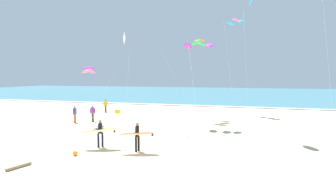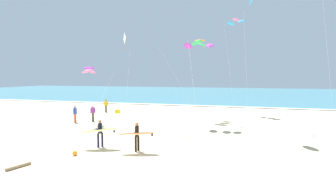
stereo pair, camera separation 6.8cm
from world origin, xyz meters
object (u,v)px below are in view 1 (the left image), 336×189
bystander_blue_top (75,114)px  driftwood_log (19,167)px  surfer_lead (137,134)px  surfer_trailing (100,131)px  kite_arc_amber_close (199,43)px  bystander_purple_top (93,113)px  bystander_yellow_top (106,106)px  kite_arc_emerald_near (199,44)px  kite_arc_violet_mid (89,70)px  beach_ball (75,153)px  kite_arc_rose_far (236,22)px  lifeguard_flag (116,121)px  kite_diamond_ivory_distant (124,41)px

bystander_blue_top → driftwood_log: 12.41m
surfer_lead → surfer_trailing: 2.50m
kite_arc_amber_close → bystander_purple_top: (-9.47, -4.30, -6.78)m
bystander_blue_top → bystander_yellow_top: bearing=96.0°
kite_arc_emerald_near → bystander_blue_top: bearing=-173.2°
kite_arc_violet_mid → beach_ball: size_ratio=18.37×
kite_arc_rose_far → bystander_purple_top: bearing=-143.9°
kite_arc_rose_far → lifeguard_flag: size_ratio=5.14×
surfer_trailing → kite_arc_violet_mid: 9.22m
kite_diamond_ivory_distant → lifeguard_flag: 13.71m
surfer_lead → kite_arc_rose_far: size_ratio=0.20×
kite_arc_amber_close → lifeguard_flag: kite_arc_amber_close is taller
bystander_blue_top → beach_ball: 10.93m
surfer_lead → surfer_trailing: bearing=175.2°
kite_arc_violet_mid → kite_diamond_ivory_distant: bearing=86.7°
bystander_purple_top → surfer_trailing: bearing=-56.0°
lifeguard_flag → driftwood_log: 6.94m
kite_arc_emerald_near → kite_diamond_ivory_distant: (-9.11, 4.84, 1.26)m
lifeguard_flag → beach_ball: size_ratio=7.50×
bystander_yellow_top → surfer_lead: bearing=-55.4°
kite_arc_emerald_near → bystander_yellow_top: kite_arc_emerald_near is taller
surfer_lead → lifeguard_flag: bearing=135.2°
surfer_trailing → driftwood_log: 4.69m
kite_diamond_ivory_distant → kite_arc_amber_close: kite_diamond_ivory_distant is taller
lifeguard_flag → beach_ball: (-0.35, -4.17, -1.13)m
surfer_lead → kite_arc_rose_far: kite_arc_rose_far is taller
surfer_lead → kite_arc_violet_mid: 10.90m
kite_arc_rose_far → beach_ball: size_ratio=38.54×
kite_arc_violet_mid → bystander_yellow_top: size_ratio=3.24×
kite_arc_rose_far → driftwood_log: kite_arc_rose_far is taller
surfer_trailing → bystander_yellow_top: surfer_trailing is taller
kite_diamond_ivory_distant → driftwood_log: bearing=-81.3°
bystander_blue_top → beach_ball: size_ratio=5.68×
bystander_yellow_top → kite_arc_rose_far: bearing=12.3°
kite_arc_violet_mid → beach_ball: bearing=-62.5°
kite_arc_violet_mid → bystander_blue_top: bearing=167.4°
driftwood_log → lifeguard_flag: bearing=75.5°
kite_diamond_ivory_distant → lifeguard_flag: kite_diamond_ivory_distant is taller
beach_ball → kite_arc_amber_close: bearing=72.7°
surfer_lead → kite_arc_rose_far: (4.75, 17.73, 9.42)m
kite_arc_emerald_near → kite_arc_amber_close: (-0.60, 3.97, 0.59)m
kite_arc_amber_close → lifeguard_flag: (-4.10, -10.08, -6.32)m
surfer_lead → bystander_yellow_top: surfer_lead is taller
surfer_trailing → kite_arc_rose_far: 21.17m
kite_arc_amber_close → kite_arc_rose_far: bearing=56.5°
kite_arc_rose_far → driftwood_log: 25.74m
kite_arc_emerald_near → kite_arc_violet_mid: bearing=-169.5°
surfer_trailing → driftwood_log: (-1.88, -4.18, -0.97)m
lifeguard_flag → beach_ball: lifeguard_flag is taller
kite_diamond_ivory_distant → beach_ball: kite_diamond_ivory_distant is taller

